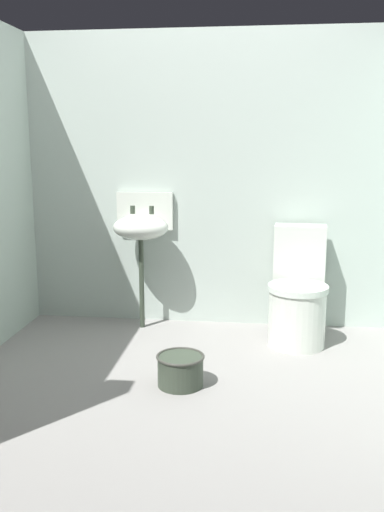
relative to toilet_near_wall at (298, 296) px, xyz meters
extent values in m
cube|color=gray|center=(-0.66, -0.88, -0.36)|extent=(3.07, 2.87, 0.08)
cube|color=#B0BFB5|center=(-0.66, 0.40, 0.75)|extent=(3.07, 0.10, 2.14)
cylinder|color=silver|center=(-0.01, -0.09, -0.13)|extent=(0.41, 0.41, 0.38)
cylinder|color=silver|center=(-0.01, -0.09, 0.08)|extent=(0.43, 0.43, 0.04)
cube|color=silver|center=(0.02, 0.21, 0.26)|extent=(0.37, 0.21, 0.40)
cylinder|color=#364033|center=(-1.12, 0.16, 0.01)|extent=(0.04, 0.04, 0.66)
ellipsoid|color=silver|center=(-1.12, 0.16, 0.43)|extent=(0.40, 0.32, 0.18)
cube|color=silver|center=(-1.12, 0.33, 0.53)|extent=(0.42, 0.04, 0.28)
cylinder|color=#364033|center=(-1.19, 0.22, 0.55)|extent=(0.04, 0.04, 0.06)
cylinder|color=#364033|center=(-1.05, 0.22, 0.55)|extent=(0.04, 0.04, 0.06)
cylinder|color=#364033|center=(-0.70, -0.82, -0.24)|extent=(0.26, 0.26, 0.17)
torus|color=#393A33|center=(-0.70, -0.82, -0.15)|extent=(0.27, 0.27, 0.02)
camera|label=1|loc=(-0.28, -3.75, 1.03)|focal=39.27mm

